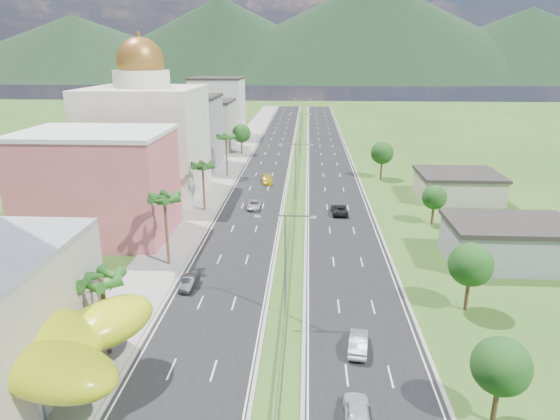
# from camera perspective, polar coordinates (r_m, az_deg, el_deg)

# --- Properties ---
(ground) EXTENTS (500.00, 500.00, 0.00)m
(ground) POSITION_cam_1_polar(r_m,az_deg,el_deg) (44.55, -0.04, -18.14)
(ground) COLOR #2D5119
(ground) RESTS_ON ground
(road_left) EXTENTS (11.00, 260.00, 0.04)m
(road_left) POSITION_cam_1_polar(r_m,az_deg,el_deg) (129.12, -1.12, 5.94)
(road_left) COLOR black
(road_left) RESTS_ON ground
(road_right) EXTENTS (11.00, 260.00, 0.04)m
(road_right) POSITION_cam_1_polar(r_m,az_deg,el_deg) (128.89, 5.58, 5.84)
(road_right) COLOR black
(road_right) RESTS_ON ground
(sidewalk_left) EXTENTS (7.00, 260.00, 0.12)m
(sidewalk_left) POSITION_cam_1_polar(r_m,az_deg,el_deg) (130.16, -5.32, 5.98)
(sidewalk_left) COLOR gray
(sidewalk_left) RESTS_ON ground
(median_guardrail) EXTENTS (0.10, 216.06, 0.76)m
(median_guardrail) POSITION_cam_1_polar(r_m,az_deg,el_deg) (111.07, 2.06, 4.33)
(median_guardrail) COLOR gray
(median_guardrail) RESTS_ON ground
(streetlight_median_b) EXTENTS (6.04, 0.25, 11.00)m
(streetlight_median_b) POSITION_cam_1_polar(r_m,az_deg,el_deg) (50.02, 0.61, -5.07)
(streetlight_median_b) COLOR gray
(streetlight_median_b) RESTS_ON ground
(streetlight_median_c) EXTENTS (6.04, 0.25, 11.00)m
(streetlight_median_c) POSITION_cam_1_polar(r_m,az_deg,el_deg) (88.27, 1.79, 4.95)
(streetlight_median_c) COLOR gray
(streetlight_median_c) RESTS_ON ground
(streetlight_median_d) EXTENTS (6.04, 0.25, 11.00)m
(streetlight_median_d) POSITION_cam_1_polar(r_m,az_deg,el_deg) (132.54, 2.30, 9.19)
(streetlight_median_d) COLOR gray
(streetlight_median_d) RESTS_ON ground
(streetlight_median_e) EXTENTS (6.04, 0.25, 11.00)m
(streetlight_median_e) POSITION_cam_1_polar(r_m,az_deg,el_deg) (177.18, 2.56, 11.30)
(streetlight_median_e) COLOR gray
(streetlight_median_e) RESTS_ON ground
(lime_canopy) EXTENTS (18.00, 15.00, 7.40)m
(lime_canopy) POSITION_cam_1_polar(r_m,az_deg,el_deg) (44.25, -27.97, -13.03)
(lime_canopy) COLOR #B8CA13
(lime_canopy) RESTS_ON ground
(pink_shophouse) EXTENTS (20.00, 15.00, 15.00)m
(pink_shophouse) POSITION_cam_1_polar(r_m,az_deg,el_deg) (76.72, -20.00, 2.53)
(pink_shophouse) COLOR #D1555E
(pink_shophouse) RESTS_ON ground
(domed_building) EXTENTS (20.00, 20.00, 28.70)m
(domed_building) POSITION_cam_1_polar(r_m,az_deg,el_deg) (97.06, -15.04, 8.28)
(domed_building) COLOR beige
(domed_building) RESTS_ON ground
(midrise_grey) EXTENTS (16.00, 15.00, 16.00)m
(midrise_grey) POSITION_cam_1_polar(r_m,az_deg,el_deg) (121.05, -10.86, 8.69)
(midrise_grey) COLOR gray
(midrise_grey) RESTS_ON ground
(midrise_beige) EXTENTS (16.00, 15.00, 13.00)m
(midrise_beige) POSITION_cam_1_polar(r_m,az_deg,el_deg) (142.48, -8.72, 9.49)
(midrise_beige) COLOR #AFA890
(midrise_beige) RESTS_ON ground
(midrise_white) EXTENTS (16.00, 15.00, 18.00)m
(midrise_white) POSITION_cam_1_polar(r_m,az_deg,el_deg) (164.60, -7.14, 11.49)
(midrise_white) COLOR silver
(midrise_white) RESTS_ON ground
(shed_near) EXTENTS (15.00, 10.00, 5.00)m
(shed_near) POSITION_cam_1_polar(r_m,az_deg,el_deg) (70.44, 24.65, -3.61)
(shed_near) COLOR gray
(shed_near) RESTS_ON ground
(shed_far) EXTENTS (14.00, 12.00, 4.40)m
(shed_far) POSITION_cam_1_polar(r_m,az_deg,el_deg) (98.24, 19.64, 2.50)
(shed_far) COLOR #AFA890
(shed_far) RESTS_ON ground
(palm_tree_b) EXTENTS (3.60, 3.60, 8.10)m
(palm_tree_b) POSITION_cam_1_polar(r_m,az_deg,el_deg) (46.04, -19.73, -7.83)
(palm_tree_b) COLOR #47301C
(palm_tree_b) RESTS_ON ground
(palm_tree_c) EXTENTS (3.60, 3.60, 9.60)m
(palm_tree_c) POSITION_cam_1_polar(r_m,az_deg,el_deg) (63.18, -13.07, 1.01)
(palm_tree_c) COLOR #47301C
(palm_tree_c) RESTS_ON ground
(palm_tree_d) EXTENTS (3.60, 3.60, 8.60)m
(palm_tree_d) POSITION_cam_1_polar(r_m,az_deg,el_deg) (85.02, -8.83, 4.81)
(palm_tree_d) COLOR #47301C
(palm_tree_d) RESTS_ON ground
(palm_tree_e) EXTENTS (3.60, 3.60, 9.40)m
(palm_tree_e) POSITION_cam_1_polar(r_m,az_deg,el_deg) (109.01, -6.18, 8.11)
(palm_tree_e) COLOR #47301C
(palm_tree_e) RESTS_ON ground
(leafy_tree_lfar) EXTENTS (4.90, 4.90, 8.05)m
(leafy_tree_lfar) POSITION_cam_1_polar(r_m,az_deg,el_deg) (133.86, -4.43, 8.73)
(leafy_tree_lfar) COLOR #47301C
(leafy_tree_lfar) RESTS_ON ground
(leafy_tree_ra) EXTENTS (4.20, 4.20, 6.90)m
(leafy_tree_ra) POSITION_cam_1_polar(r_m,az_deg,el_deg) (40.17, 23.94, -16.03)
(leafy_tree_ra) COLOR #47301C
(leafy_tree_ra) RESTS_ON ground
(leafy_tree_rb) EXTENTS (4.55, 4.55, 7.47)m
(leafy_tree_rb) POSITION_cam_1_polar(r_m,az_deg,el_deg) (55.11, 20.96, -5.87)
(leafy_tree_rb) COLOR #47301C
(leafy_tree_rb) RESTS_ON ground
(leafy_tree_rc) EXTENTS (3.85, 3.85, 6.33)m
(leafy_tree_rc) POSITION_cam_1_polar(r_m,az_deg,el_deg) (81.61, 17.22, 1.39)
(leafy_tree_rc) COLOR #47301C
(leafy_tree_rc) RESTS_ON ground
(leafy_tree_rd) EXTENTS (4.90, 4.90, 8.05)m
(leafy_tree_rd) POSITION_cam_1_polar(r_m,az_deg,el_deg) (109.24, 11.60, 6.42)
(leafy_tree_rd) COLOR #47301C
(leafy_tree_rd) RESTS_ON ground
(mountain_ridge) EXTENTS (860.00, 140.00, 90.00)m
(mountain_ridge) POSITION_cam_1_polar(r_m,az_deg,el_deg) (490.26, 10.29, 14.24)
(mountain_ridge) COLOR black
(mountain_ridge) RESTS_ON ground
(car_dark_left) EXTENTS (1.66, 4.24, 1.37)m
(car_dark_left) POSITION_cam_1_polar(r_m,az_deg,el_deg) (58.97, -10.32, -8.12)
(car_dark_left) COLOR black
(car_dark_left) RESTS_ON road_left
(car_silver_mid_left) EXTENTS (2.31, 4.89, 1.35)m
(car_silver_mid_left) POSITION_cam_1_polar(r_m,az_deg,el_deg) (86.86, -2.98, 0.61)
(car_silver_mid_left) COLOR #A3A5AA
(car_silver_mid_left) RESTS_ON road_left
(car_yellow_far_left) EXTENTS (2.91, 5.41, 1.49)m
(car_yellow_far_left) POSITION_cam_1_polar(r_m,az_deg,el_deg) (103.76, -1.48, 3.48)
(car_yellow_far_left) COLOR gold
(car_yellow_far_left) RESTS_ON road_left
(car_white_near_right) EXTENTS (2.07, 4.84, 1.63)m
(car_white_near_right) POSITION_cam_1_polar(r_m,az_deg,el_deg) (39.77, 8.81, -21.90)
(car_white_near_right) COLOR silver
(car_white_near_right) RESTS_ON road_right
(car_silver_right) EXTENTS (2.26, 4.89, 1.55)m
(car_silver_right) POSITION_cam_1_polar(r_m,az_deg,el_deg) (47.46, 8.94, -14.72)
(car_silver_right) COLOR #A2A5AA
(car_silver_right) RESTS_ON road_right
(car_dark_far_right) EXTENTS (2.75, 5.63, 1.54)m
(car_dark_far_right) POSITION_cam_1_polar(r_m,az_deg,el_deg) (84.42, 6.80, 0.07)
(car_dark_far_right) COLOR black
(car_dark_far_right) RESTS_ON road_right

